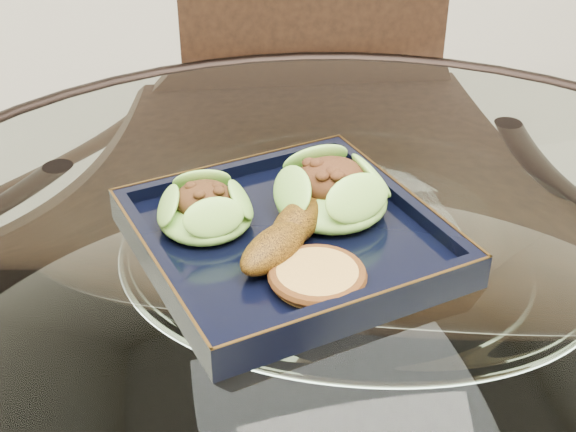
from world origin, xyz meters
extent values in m
cylinder|color=white|center=(0.00, 0.00, 0.76)|extent=(1.10, 1.10, 0.01)
torus|color=black|center=(0.00, 0.00, 0.76)|extent=(1.13, 1.13, 0.02)
cylinder|color=black|center=(0.28, 0.28, 0.38)|extent=(0.04, 0.04, 0.75)
cylinder|color=black|center=(-0.28, 0.28, 0.38)|extent=(0.04, 0.04, 0.75)
cube|color=#311D10|center=(0.07, 0.38, 0.48)|extent=(0.47, 0.47, 0.04)
cube|color=#311D10|center=(0.09, 0.58, 0.75)|extent=(0.41, 0.08, 0.47)
cylinder|color=#311D10|center=(-0.09, 0.59, 0.23)|extent=(0.03, 0.03, 0.46)
cylinder|color=#311D10|center=(0.27, 0.55, 0.23)|extent=(0.03, 0.03, 0.46)
cube|color=black|center=(-0.06, 0.05, 0.77)|extent=(0.33, 0.33, 0.02)
ellipsoid|color=#69B033|center=(-0.13, 0.08, 0.80)|extent=(0.12, 0.12, 0.03)
ellipsoid|color=#519A2C|center=(-0.01, 0.08, 0.80)|extent=(0.13, 0.13, 0.04)
ellipsoid|color=#6A420B|center=(-0.05, 0.05, 0.80)|extent=(0.14, 0.16, 0.03)
cylinder|color=gold|center=(-0.05, -0.03, 0.79)|extent=(0.10, 0.10, 0.01)
camera|label=1|loc=(-0.19, -0.57, 1.21)|focal=50.00mm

